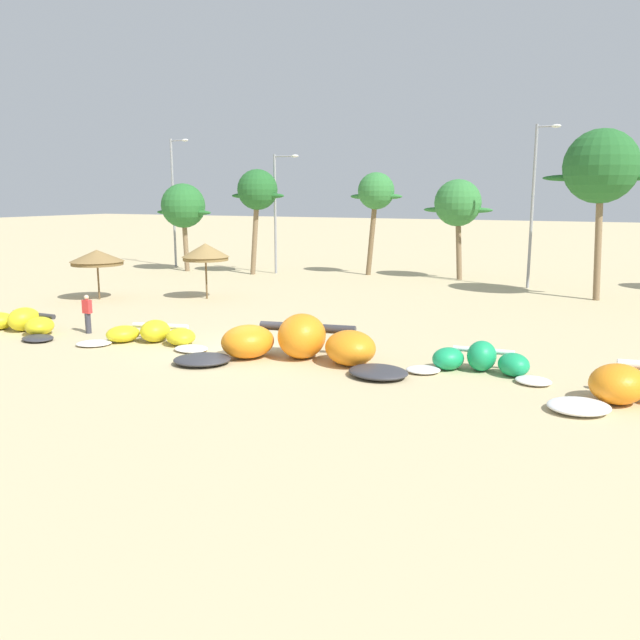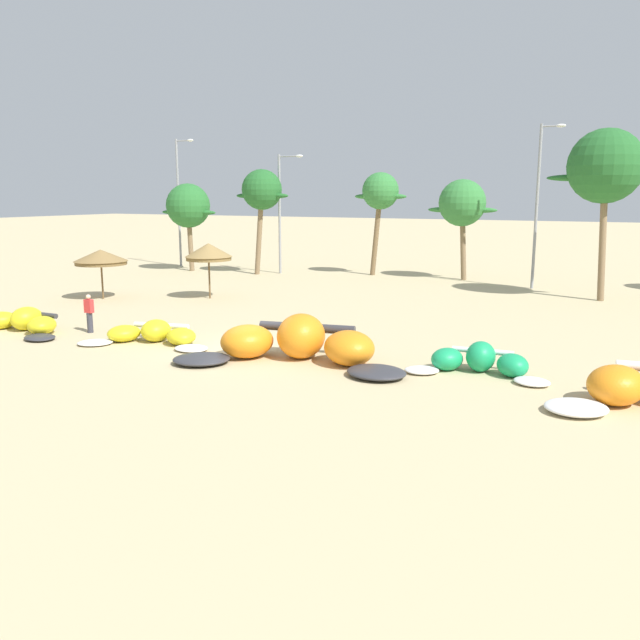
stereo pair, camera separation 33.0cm
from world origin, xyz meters
name	(u,v)px [view 2 (the right image)]	position (x,y,z in m)	size (l,w,h in m)	color
ground_plane	(239,350)	(0.00, 0.00, 0.00)	(260.00, 260.00, 0.00)	#C6B284
kite_far_left	(21,322)	(-10.14, -1.24, 0.39)	(5.82, 2.66, 1.00)	#333338
kite_left	(152,334)	(-3.69, -0.48, 0.33)	(5.50, 3.19, 0.87)	white
kite_left_of_center	(297,344)	(2.71, -0.45, 0.61)	(8.37, 4.62, 1.59)	#333338
kite_center	(479,362)	(8.75, 0.77, 0.38)	(4.79, 2.32, 1.00)	white
beach_umbrella_near_van	(101,257)	(-13.48, 6.86, 2.32)	(2.91, 2.91, 2.74)	brown
beach_umbrella_middle	(209,252)	(-8.27, 9.64, 2.60)	(2.61, 2.61, 3.07)	brown
person_near_kites	(89,313)	(-7.33, -0.14, 0.82)	(0.36, 0.24, 1.62)	#383842
palm_leftmost	(188,206)	(-17.58, 20.04, 4.82)	(4.91, 3.27, 6.51)	#7F6647
palm_left	(262,191)	(-11.37, 20.42, 5.92)	(4.27, 2.84, 7.46)	#7F6647
palm_left_of_gap	(380,193)	(-3.70, 23.72, 5.80)	(3.87, 2.58, 7.23)	brown
palm_center_left	(462,204)	(2.07, 23.95, 5.08)	(4.68, 3.12, 6.71)	#7F6647
palm_center_right	(605,167)	(11.01, 18.47, 7.11)	(5.89, 3.92, 9.14)	#7F6647
lamppost_west	(180,197)	(-20.16, 22.35, 5.51)	(1.73, 0.24, 9.95)	gray
lamppost_west_center	(282,207)	(-10.45, 21.62, 4.80)	(2.01, 0.24, 8.49)	gray
lamppost_east_center	(539,200)	(7.28, 21.70, 5.40)	(1.45, 0.24, 9.79)	gray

